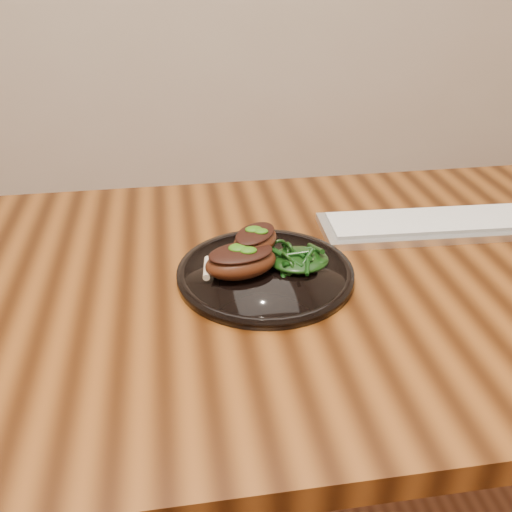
{
  "coord_description": "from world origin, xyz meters",
  "views": [
    {
      "loc": [
        -0.14,
        -0.76,
        1.23
      ],
      "look_at": [
        -0.02,
        0.02,
        0.78
      ],
      "focal_mm": 40.0,
      "sensor_mm": 36.0,
      "label": 1
    }
  ],
  "objects_px": {
    "lamb_chop_front": "(240,261)",
    "desk": "(267,318)",
    "keyboard": "(436,224)",
    "greens_heap": "(299,256)",
    "plate": "(265,273)"
  },
  "relations": [
    {
      "from": "lamb_chop_front",
      "to": "desk",
      "type": "bearing_deg",
      "value": 18.04
    },
    {
      "from": "keyboard",
      "to": "desk",
      "type": "bearing_deg",
      "value": -161.02
    },
    {
      "from": "greens_heap",
      "to": "desk",
      "type": "bearing_deg",
      "value": -179.79
    },
    {
      "from": "keyboard",
      "to": "lamb_chop_front",
      "type": "bearing_deg",
      "value": -161.13
    },
    {
      "from": "keyboard",
      "to": "greens_heap",
      "type": "bearing_deg",
      "value": -158.0
    },
    {
      "from": "desk",
      "to": "lamb_chop_front",
      "type": "distance_m",
      "value": 0.13
    },
    {
      "from": "lamb_chop_front",
      "to": "greens_heap",
      "type": "height_order",
      "value": "lamb_chop_front"
    },
    {
      "from": "lamb_chop_front",
      "to": "keyboard",
      "type": "height_order",
      "value": "lamb_chop_front"
    },
    {
      "from": "lamb_chop_front",
      "to": "keyboard",
      "type": "relative_size",
      "value": 0.29
    },
    {
      "from": "plate",
      "to": "keyboard",
      "type": "bearing_deg",
      "value": 19.47
    },
    {
      "from": "desk",
      "to": "greens_heap",
      "type": "relative_size",
      "value": 16.74
    },
    {
      "from": "greens_heap",
      "to": "keyboard",
      "type": "bearing_deg",
      "value": 22.0
    },
    {
      "from": "plate",
      "to": "lamb_chop_front",
      "type": "relative_size",
      "value": 2.21
    },
    {
      "from": "desk",
      "to": "lamb_chop_front",
      "type": "height_order",
      "value": "lamb_chop_front"
    },
    {
      "from": "plate",
      "to": "greens_heap",
      "type": "relative_size",
      "value": 2.92
    }
  ]
}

